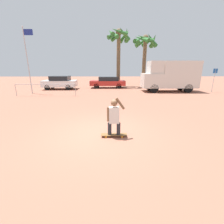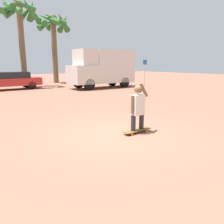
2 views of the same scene
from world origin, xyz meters
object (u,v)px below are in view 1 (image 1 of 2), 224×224
(person_skateboarder, at_px, (114,116))
(parked_car_red, at_px, (108,82))
(flagpole, at_px, (28,57))
(street_sign, at_px, (214,77))
(skateboard, at_px, (114,135))
(palm_tree_near_van, at_px, (145,44))
(palm_tree_center_background, at_px, (119,41))
(parked_car_white, at_px, (60,82))
(camper_van, at_px, (170,75))

(person_skateboarder, xyz_separation_m, parked_car_red, (-0.34, 14.19, -0.08))
(flagpole, relative_size, street_sign, 2.53)
(skateboard, distance_m, palm_tree_near_van, 19.77)
(palm_tree_near_van, xyz_separation_m, palm_tree_center_background, (-3.94, -2.81, 0.05))
(street_sign, bearing_deg, skateboard, -135.50)
(parked_car_white, relative_size, flagpole, 0.63)
(flagpole, distance_m, street_sign, 18.48)
(street_sign, bearing_deg, flagpole, -178.72)
(parked_car_white, height_order, street_sign, street_sign)
(skateboard, xyz_separation_m, person_skateboarder, (-0.00, 0.00, 0.75))
(camper_van, height_order, street_sign, camper_van)
(person_skateboarder, height_order, parked_car_red, person_skateboarder)
(skateboard, relative_size, palm_tree_near_van, 0.13)
(parked_car_white, height_order, palm_tree_near_van, palm_tree_near_van)
(camper_van, bearing_deg, flagpole, -175.58)
(palm_tree_center_background, relative_size, flagpole, 1.19)
(camper_van, bearing_deg, street_sign, -9.10)
(camper_van, relative_size, street_sign, 2.38)
(camper_van, bearing_deg, palm_tree_center_background, 139.95)
(skateboard, xyz_separation_m, palm_tree_center_background, (1.04, 15.48, 5.68))
(parked_car_red, relative_size, parked_car_white, 1.15)
(skateboard, distance_m, parked_car_white, 14.39)
(parked_car_red, distance_m, parked_car_white, 5.81)
(camper_van, bearing_deg, palm_tree_near_van, 100.42)
(palm_tree_center_background, bearing_deg, parked_car_red, -136.95)
(palm_tree_near_van, bearing_deg, camper_van, -79.58)
(camper_van, distance_m, palm_tree_center_background, 7.98)
(palm_tree_center_background, bearing_deg, skateboard, -93.84)
(skateboard, xyz_separation_m, palm_tree_near_van, (4.97, 18.29, 5.63))
(skateboard, bearing_deg, parked_car_white, 114.83)
(palm_tree_near_van, bearing_deg, skateboard, -105.21)
(camper_van, distance_m, parked_car_white, 12.53)
(camper_van, height_order, palm_tree_center_background, palm_tree_center_background)
(parked_car_red, bearing_deg, palm_tree_near_van, 37.64)
(camper_van, height_order, parked_car_white, camper_van)
(skateboard, xyz_separation_m, parked_car_white, (-6.04, 13.04, 0.73))
(person_skateboarder, xyz_separation_m, parked_car_white, (-6.03, 13.04, -0.02))
(palm_tree_near_van, relative_size, street_sign, 2.97)
(flagpole, bearing_deg, street_sign, 1.28)
(skateboard, bearing_deg, camper_van, 60.30)
(skateboard, height_order, flagpole, flagpole)
(person_skateboarder, relative_size, palm_tree_near_van, 0.20)
(palm_tree_near_van, height_order, flagpole, palm_tree_near_van)
(parked_car_white, bearing_deg, camper_van, -9.15)
(camper_van, bearing_deg, parked_car_white, 170.85)
(palm_tree_center_background, distance_m, flagpole, 10.70)
(skateboard, bearing_deg, palm_tree_center_background, 86.16)
(flagpole, bearing_deg, parked_car_white, 59.86)
(flagpole, xyz_separation_m, street_sign, (18.38, 0.41, -1.88))
(person_skateboarder, distance_m, flagpole, 12.93)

